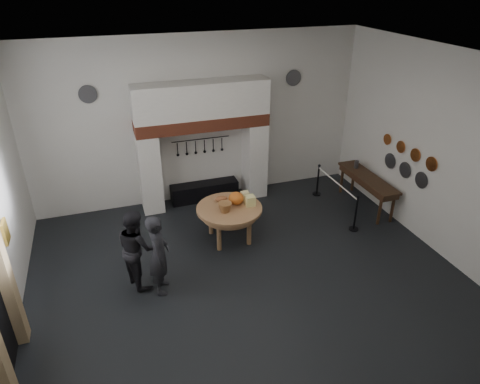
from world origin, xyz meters
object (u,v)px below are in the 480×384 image
object	(u,v)px
work_table	(229,209)
visitor_far	(136,248)
visitor_near	(159,255)
side_table	(368,178)
barrier_post_near	(356,214)
barrier_post_far	(318,180)
iron_range	(205,191)

from	to	relation	value
work_table	visitor_far	size ratio (longest dim) A/B	0.91
work_table	visitor_near	world-z (taller)	visitor_near
work_table	side_table	world-z (taller)	side_table
visitor_far	side_table	bearing A→B (deg)	-98.00
side_table	barrier_post_near	size ratio (longest dim) A/B	2.44
work_table	barrier_post_near	size ratio (longest dim) A/B	1.73
side_table	barrier_post_far	distance (m)	1.45
visitor_near	barrier_post_near	world-z (taller)	visitor_near
iron_range	side_table	bearing A→B (deg)	-23.67
visitor_far	barrier_post_far	distance (m)	5.87
iron_range	work_table	distance (m)	2.23
side_table	work_table	bearing A→B (deg)	-174.96
visitor_near	barrier_post_far	distance (m)	5.69
visitor_far	side_table	distance (m)	6.43
work_table	barrier_post_near	world-z (taller)	barrier_post_near
visitor_near	side_table	size ratio (longest dim) A/B	0.79
barrier_post_far	barrier_post_near	bearing A→B (deg)	-90.00
visitor_far	iron_range	bearing A→B (deg)	-54.97
iron_range	barrier_post_near	xyz separation A→B (m)	(3.18, -2.77, 0.20)
barrier_post_near	work_table	bearing A→B (deg)	168.79
iron_range	barrier_post_far	distance (m)	3.27
visitor_near	side_table	bearing A→B (deg)	-62.91
iron_range	barrier_post_far	bearing A→B (deg)	-13.57
barrier_post_near	visitor_far	bearing A→B (deg)	-176.49
barrier_post_near	barrier_post_far	bearing A→B (deg)	90.00
iron_range	visitor_near	xyz separation A→B (m)	(-1.79, -3.50, 0.62)
barrier_post_near	visitor_near	bearing A→B (deg)	-171.65
visitor_near	side_table	world-z (taller)	visitor_near
iron_range	visitor_far	bearing A→B (deg)	-125.31
iron_range	side_table	size ratio (longest dim) A/B	0.86
work_table	barrier_post_near	distance (m)	3.18
iron_range	work_table	size ratio (longest dim) A/B	1.22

